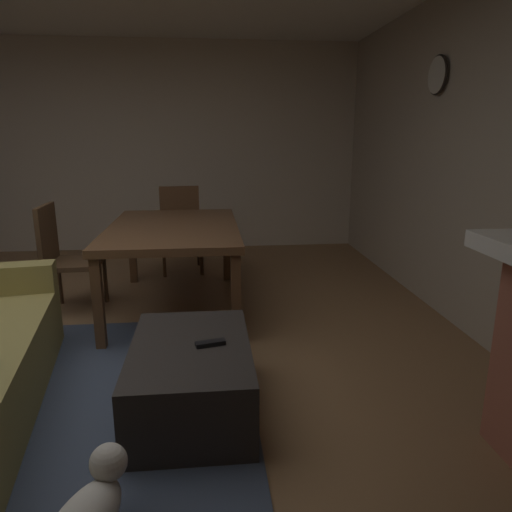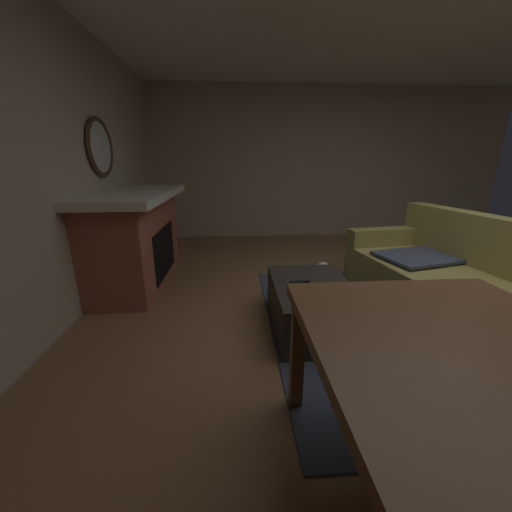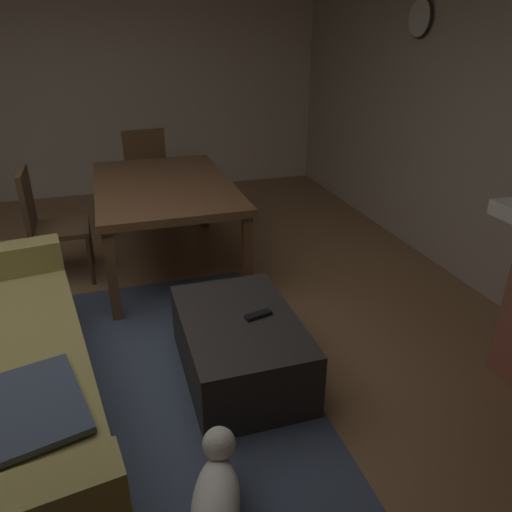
{
  "view_description": "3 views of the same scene",
  "coord_description": "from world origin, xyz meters",
  "px_view_note": "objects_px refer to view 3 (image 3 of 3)",
  "views": [
    {
      "loc": [
        -2.64,
        -1.13,
        1.5
      ],
      "look_at": [
        0.0,
        -1.4,
        0.81
      ],
      "focal_mm": 33.16,
      "sensor_mm": 36.0,
      "label": 1
    },
    {
      "loc": [
        2.04,
        -1.65,
        1.37
      ],
      "look_at": [
        -0.51,
        -1.48,
        0.58
      ],
      "focal_mm": 21.52,
      "sensor_mm": 36.0,
      "label": 2
    },
    {
      "loc": [
        -2.55,
        -0.41,
        1.89
      ],
      "look_at": [
        0.0,
        -1.21,
        0.64
      ],
      "focal_mm": 34.26,
      "sensor_mm": 36.0,
      "label": 3
    }
  ],
  "objects_px": {
    "ottoman_coffee_table": "(240,347)",
    "wall_clock": "(420,18)",
    "dining_table": "(164,191)",
    "tv_remote": "(258,315)",
    "dining_chair_east": "(148,170)",
    "small_dog": "(216,496)",
    "dining_chair_north": "(46,219)"
  },
  "relations": [
    {
      "from": "dining_chair_north",
      "to": "small_dog",
      "type": "bearing_deg",
      "value": -163.38
    },
    {
      "from": "small_dog",
      "to": "dining_chair_east",
      "type": "bearing_deg",
      "value": -2.43
    },
    {
      "from": "dining_chair_east",
      "to": "wall_clock",
      "type": "relative_size",
      "value": 2.9
    },
    {
      "from": "tv_remote",
      "to": "wall_clock",
      "type": "height_order",
      "value": "wall_clock"
    },
    {
      "from": "dining_chair_north",
      "to": "wall_clock",
      "type": "xyz_separation_m",
      "value": [
        -0.03,
        -3.17,
        1.45
      ]
    },
    {
      "from": "dining_chair_east",
      "to": "dining_chair_north",
      "type": "bearing_deg",
      "value": 143.48
    },
    {
      "from": "ottoman_coffee_table",
      "to": "dining_chair_north",
      "type": "distance_m",
      "value": 2.03
    },
    {
      "from": "dining_chair_east",
      "to": "wall_clock",
      "type": "distance_m",
      "value": 2.96
    },
    {
      "from": "dining_chair_east",
      "to": "dining_table",
      "type": "bearing_deg",
      "value": -179.61
    },
    {
      "from": "ottoman_coffee_table",
      "to": "small_dog",
      "type": "bearing_deg",
      "value": 158.76
    },
    {
      "from": "small_dog",
      "to": "ottoman_coffee_table",
      "type": "bearing_deg",
      "value": -21.24
    },
    {
      "from": "wall_clock",
      "to": "dining_chair_east",
      "type": "bearing_deg",
      "value": 60.23
    },
    {
      "from": "tv_remote",
      "to": "dining_chair_east",
      "type": "distance_m",
      "value": 2.95
    },
    {
      "from": "dining_table",
      "to": "small_dog",
      "type": "height_order",
      "value": "dining_table"
    },
    {
      "from": "tv_remote",
      "to": "dining_table",
      "type": "bearing_deg",
      "value": -3.02
    },
    {
      "from": "small_dog",
      "to": "wall_clock",
      "type": "distance_m",
      "value": 3.94
    },
    {
      "from": "dining_chair_east",
      "to": "small_dog",
      "type": "bearing_deg",
      "value": 177.57
    },
    {
      "from": "ottoman_coffee_table",
      "to": "wall_clock",
      "type": "distance_m",
      "value": 3.16
    },
    {
      "from": "ottoman_coffee_table",
      "to": "small_dog",
      "type": "relative_size",
      "value": 1.82
    },
    {
      "from": "dining_chair_north",
      "to": "wall_clock",
      "type": "relative_size",
      "value": 2.9
    },
    {
      "from": "dining_table",
      "to": "dining_chair_east",
      "type": "distance_m",
      "value": 1.26
    },
    {
      "from": "ottoman_coffee_table",
      "to": "dining_chair_east",
      "type": "bearing_deg",
      "value": 3.78
    },
    {
      "from": "dining_chair_north",
      "to": "small_dog",
      "type": "xyz_separation_m",
      "value": [
        -2.57,
        -0.77,
        -0.36
      ]
    },
    {
      "from": "ottoman_coffee_table",
      "to": "dining_table",
      "type": "xyz_separation_m",
      "value": [
        1.66,
        0.18,
        0.47
      ]
    },
    {
      "from": "ottoman_coffee_table",
      "to": "dining_chair_east",
      "type": "relative_size",
      "value": 1.06
    },
    {
      "from": "ottoman_coffee_table",
      "to": "dining_chair_north",
      "type": "height_order",
      "value": "dining_chair_north"
    },
    {
      "from": "dining_table",
      "to": "wall_clock",
      "type": "height_order",
      "value": "wall_clock"
    },
    {
      "from": "tv_remote",
      "to": "small_dog",
      "type": "height_order",
      "value": "tv_remote"
    },
    {
      "from": "dining_table",
      "to": "small_dog",
      "type": "bearing_deg",
      "value": 176.2
    },
    {
      "from": "dining_chair_north",
      "to": "small_dog",
      "type": "height_order",
      "value": "dining_chair_north"
    },
    {
      "from": "ottoman_coffee_table",
      "to": "dining_chair_east",
      "type": "xyz_separation_m",
      "value": [
        2.91,
        0.19,
        0.33
      ]
    },
    {
      "from": "wall_clock",
      "to": "small_dog",
      "type": "bearing_deg",
      "value": 136.64
    }
  ]
}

